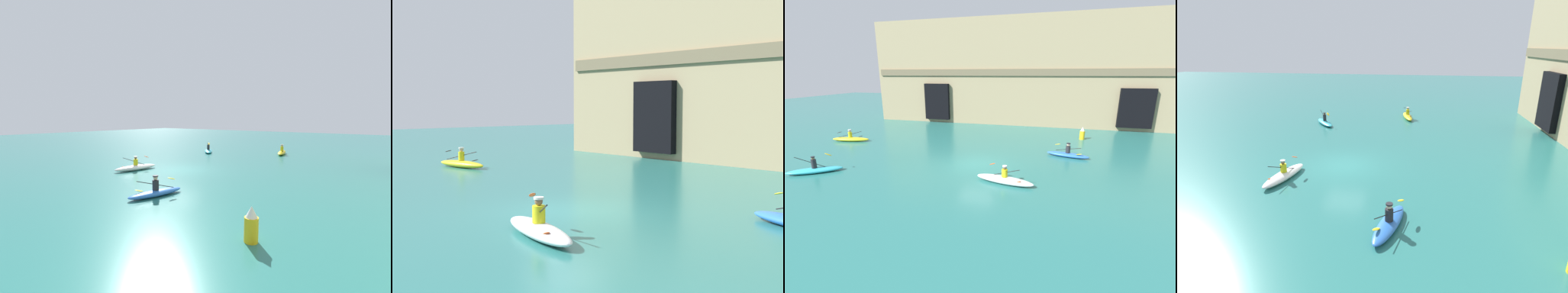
# 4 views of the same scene
# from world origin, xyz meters

# --- Properties ---
(ground_plane) EXTENTS (120.00, 120.00, 0.00)m
(ground_plane) POSITION_xyz_m (0.00, 0.00, 0.00)
(ground_plane) COLOR #28706B
(kayak_white) EXTENTS (3.57, 1.51, 1.10)m
(kayak_white) POSITION_xyz_m (2.41, -2.75, 0.23)
(kayak_white) COLOR white
(kayak_white) RESTS_ON ground
(kayak_yellow) EXTENTS (3.54, 1.42, 1.12)m
(kayak_yellow) POSITION_xyz_m (-13.22, 3.21, 0.24)
(kayak_yellow) COLOR yellow
(kayak_yellow) RESTS_ON ground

